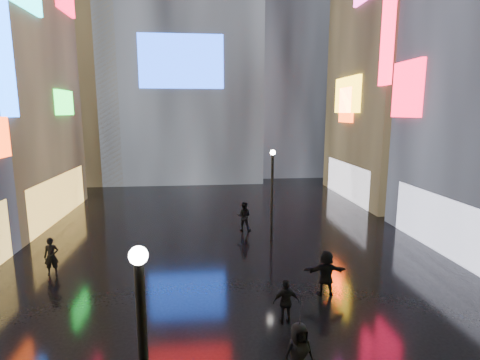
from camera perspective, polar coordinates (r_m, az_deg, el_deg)
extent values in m
plane|color=black|center=(21.57, -2.23, -9.35)|extent=(140.00, 140.00, 0.00)
cube|color=blue|center=(22.74, -32.56, 18.25)|extent=(0.25, 1.40, 8.00)
cube|color=#FFC659|center=(28.64, -25.89, -2.34)|extent=(0.20, 10.00, 3.00)
cube|color=#18DE33|center=(29.70, -25.21, 10.61)|extent=(0.25, 3.00, 1.71)
cube|color=white|center=(22.02, 28.72, -6.14)|extent=(0.20, 9.00, 3.00)
cube|color=#F70C2E|center=(24.64, 24.16, 12.51)|extent=(0.25, 2.99, 3.26)
cube|color=#F70C2E|center=(27.97, 21.86, 23.56)|extent=(0.25, 1.40, 10.00)
cube|color=black|center=(35.52, 24.95, 20.33)|extent=(10.00, 12.00, 28.00)
cube|color=white|center=(33.21, 16.03, -0.09)|extent=(0.20, 9.00, 3.00)
cube|color=yellow|center=(32.95, 16.03, 12.35)|extent=(0.25, 4.92, 2.91)
cube|color=#F73B0C|center=(33.03, 15.89, 10.93)|extent=(0.25, 2.63, 2.87)
cube|color=#194CFF|center=(37.53, -8.94, 17.43)|extent=(8.00, 0.20, 5.00)
cube|color=black|center=(48.41, 6.93, 21.83)|extent=(12.00, 12.00, 34.00)
cube|color=black|center=(44.53, -23.57, 16.88)|extent=(10.00, 10.00, 26.00)
sphere|color=white|center=(6.11, -15.24, -11.05)|extent=(0.30, 0.30, 0.30)
cylinder|color=black|center=(21.25, 4.91, -2.65)|extent=(0.16, 0.16, 5.00)
sphere|color=white|center=(20.83, 5.02, 4.20)|extent=(0.30, 0.30, 0.30)
imported|color=black|center=(13.67, 7.05, -17.96)|extent=(0.93, 0.40, 1.58)
imported|color=black|center=(11.09, 8.90, -24.79)|extent=(0.97, 0.74, 1.77)
imported|color=black|center=(15.75, 12.96, -13.64)|extent=(1.74, 0.64, 1.84)
imported|color=black|center=(19.14, -26.80, -10.35)|extent=(0.68, 0.50, 1.71)
imported|color=black|center=(23.22, 0.61, -5.56)|extent=(1.03, 0.89, 1.81)
imported|color=black|center=(10.39, 9.12, -18.75)|extent=(0.99, 1.01, 0.89)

